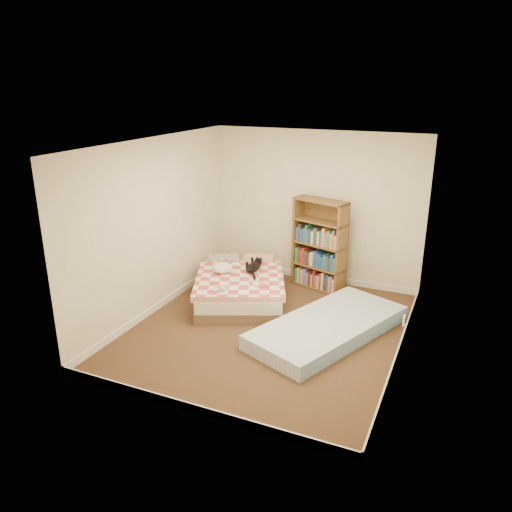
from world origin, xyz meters
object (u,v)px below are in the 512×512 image
at_px(bookshelf, 319,256).
at_px(black_cat, 255,266).
at_px(white_dog, 223,268).
at_px(bed, 241,286).
at_px(floor_mattress, 328,327).

distance_m(bookshelf, black_cat, 1.11).
bearing_deg(bookshelf, white_dog, -121.80).
distance_m(bookshelf, white_dog, 1.60).
bearing_deg(white_dog, bed, -13.63).
bearing_deg(floor_mattress, white_dog, -172.16).
xyz_separation_m(bed, white_dog, (-0.26, -0.09, 0.29)).
relative_size(black_cat, white_dog, 1.64).
height_order(floor_mattress, white_dog, white_dog).
height_order(floor_mattress, black_cat, black_cat).
distance_m(bed, white_dog, 0.40).
xyz_separation_m(bookshelf, white_dog, (-1.22, -1.04, -0.04)).
xyz_separation_m(bed, black_cat, (0.14, 0.20, 0.28)).
height_order(bookshelf, black_cat, bookshelf).
bearing_deg(bed, floor_mattress, -43.79).
height_order(black_cat, white_dog, black_cat).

